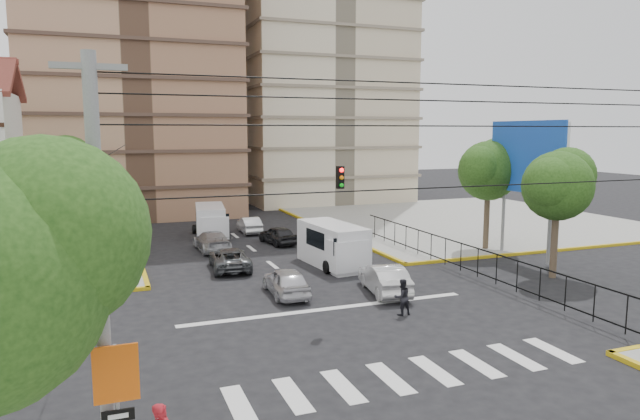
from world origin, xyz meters
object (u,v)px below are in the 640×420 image
traffic_light_nw (129,225)px  pedestrian_crosswalk (402,297)px  car_white_front_right (384,279)px  van_left_lane (211,222)px  car_silver_front_left (286,281)px  van_right_lane (334,246)px  district_sign (117,388)px

traffic_light_nw → pedestrian_crosswalk: 13.57m
car_white_front_right → pedestrian_crosswalk: size_ratio=2.78×
van_left_lane → car_silver_front_left: (0.64, -16.20, -0.44)m
traffic_light_nw → van_right_lane: bearing=2.9°
traffic_light_nw → car_white_front_right: (11.17, -5.26, -2.41)m
district_sign → car_white_front_right: district_sign is taller
car_white_front_right → pedestrian_crosswalk: pedestrian_crosswalk is taller
car_silver_front_left → district_sign: bearing=61.5°
car_silver_front_left → car_white_front_right: car_white_front_right is taller
van_left_lane → car_white_front_right: size_ratio=1.23×
district_sign → car_white_front_right: bearing=44.1°
traffic_light_nw → van_right_lane: size_ratio=0.80×
pedestrian_crosswalk → district_sign: bearing=32.8°
traffic_light_nw → van_right_lane: traffic_light_nw is taller
traffic_light_nw → van_left_lane: traffic_light_nw is taller
pedestrian_crosswalk → car_silver_front_left: bearing=-55.1°
car_white_front_right → pedestrian_crosswalk: 3.28m
traffic_light_nw → district_sign: (-1.00, -17.04, -0.66)m
van_right_lane → van_left_lane: bearing=107.4°
district_sign → car_silver_front_left: size_ratio=0.82×
traffic_light_nw → van_right_lane: 11.17m
pedestrian_crosswalk → van_right_lane: bearing=-98.3°
district_sign → pedestrian_crosswalk: size_ratio=2.08×
van_left_lane → car_silver_front_left: size_ratio=1.35×
traffic_light_nw → district_sign: size_ratio=1.38×
traffic_light_nw → pedestrian_crosswalk: bearing=-39.2°
traffic_light_nw → district_sign: traffic_light_nw is taller
traffic_light_nw → pedestrian_crosswalk: traffic_light_nw is taller
van_left_lane → car_silver_front_left: van_left_lane is taller
car_silver_front_left → van_right_lane: bearing=-131.6°
district_sign → van_left_lane: 30.15m
van_left_lane → traffic_light_nw: bearing=-108.4°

